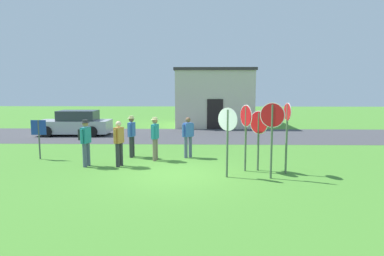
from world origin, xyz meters
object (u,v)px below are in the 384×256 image
at_px(person_in_dark_shirt, 155,136).
at_px(info_panel_leftmost, 39,132).
at_px(stop_sign_low_front, 272,127).
at_px(person_in_blue, 85,139).
at_px(stop_sign_far_back, 287,127).
at_px(stop_sign_rear_right, 246,126).
at_px(person_in_teal, 132,134).
at_px(stop_sign_rear_left, 228,130).
at_px(person_on_left, 119,141).
at_px(parked_car_on_street, 75,124).
at_px(person_holding_notes, 188,135).
at_px(stop_sign_leaning_left, 259,130).

xyz_separation_m(person_in_dark_shirt, info_panel_leftmost, (-4.74, 0.11, 0.12)).
height_order(stop_sign_low_front, person_in_blue, stop_sign_low_front).
bearing_deg(stop_sign_far_back, stop_sign_low_front, -135.02).
xyz_separation_m(person_in_blue, info_panel_leftmost, (-2.32, 1.21, 0.09)).
bearing_deg(stop_sign_far_back, person_in_dark_shirt, 157.24).
bearing_deg(stop_sign_rear_right, person_in_blue, 174.59).
bearing_deg(person_in_teal, stop_sign_low_front, -32.01).
xyz_separation_m(person_in_blue, person_in_teal, (1.36, 1.71, -0.03)).
bearing_deg(stop_sign_rear_left, stop_sign_far_back, 13.45).
bearing_deg(person_in_blue, person_on_left, 1.20).
relative_size(parked_car_on_street, person_in_blue, 2.50).
relative_size(parked_car_on_street, stop_sign_rear_right, 1.87).
bearing_deg(person_in_blue, person_holding_notes, 24.01).
relative_size(stop_sign_far_back, person_on_left, 1.43).
bearing_deg(stop_sign_rear_left, person_in_blue, 165.15).
bearing_deg(person_holding_notes, stop_sign_rear_left, -65.30).
bearing_deg(stop_sign_rear_right, stop_sign_leaning_left, 12.02).
xyz_separation_m(person_on_left, person_in_blue, (-1.24, -0.03, 0.06)).
height_order(stop_sign_far_back, person_in_dark_shirt, stop_sign_far_back).
distance_m(stop_sign_rear_left, stop_sign_rear_right, 1.06).
bearing_deg(stop_sign_leaning_left, person_in_dark_shirt, 157.97).
bearing_deg(stop_sign_rear_left, stop_sign_leaning_left, 38.14).
relative_size(person_on_left, person_in_blue, 0.97).
height_order(parked_car_on_street, person_in_blue, person_in_blue).
bearing_deg(person_on_left, person_holding_notes, 33.29).
bearing_deg(stop_sign_leaning_left, info_panel_leftmost, 169.02).
distance_m(stop_sign_far_back, person_in_blue, 7.21).
xyz_separation_m(parked_car_on_street, stop_sign_leaning_left, (9.69, -8.57, 0.76)).
bearing_deg(person_on_left, person_in_dark_shirt, 42.08).
bearing_deg(person_in_dark_shirt, stop_sign_rear_left, -42.47).
xyz_separation_m(stop_sign_low_front, info_panel_leftmost, (-8.82, 2.71, -0.59)).
relative_size(stop_sign_leaning_left, person_in_teal, 1.22).
height_order(stop_sign_rear_right, person_in_teal, stop_sign_rear_right).
distance_m(stop_sign_leaning_left, stop_sign_rear_left, 1.47).
bearing_deg(stop_sign_far_back, person_in_blue, 173.03).
distance_m(stop_sign_far_back, stop_sign_rear_right, 1.37).
height_order(stop_sign_far_back, person_in_teal, stop_sign_far_back).
bearing_deg(person_in_blue, stop_sign_low_front, -13.01).
relative_size(person_holding_notes, person_in_dark_shirt, 0.97).
relative_size(stop_sign_leaning_left, person_in_blue, 1.22).
relative_size(parked_car_on_street, stop_sign_far_back, 1.80).
relative_size(stop_sign_far_back, person_in_blue, 1.39).
bearing_deg(person_in_teal, parked_car_on_street, 126.77).
distance_m(stop_sign_leaning_left, person_in_blue, 6.29).
xyz_separation_m(stop_sign_rear_right, person_in_blue, (-5.80, 0.55, -0.58)).
height_order(stop_sign_low_front, person_on_left, stop_sign_low_front).
height_order(person_in_dark_shirt, info_panel_leftmost, person_in_dark_shirt).
bearing_deg(info_panel_leftmost, stop_sign_far_back, -12.44).
bearing_deg(parked_car_on_street, stop_sign_leaning_left, -41.50).
relative_size(stop_sign_rear_right, person_in_blue, 1.34).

